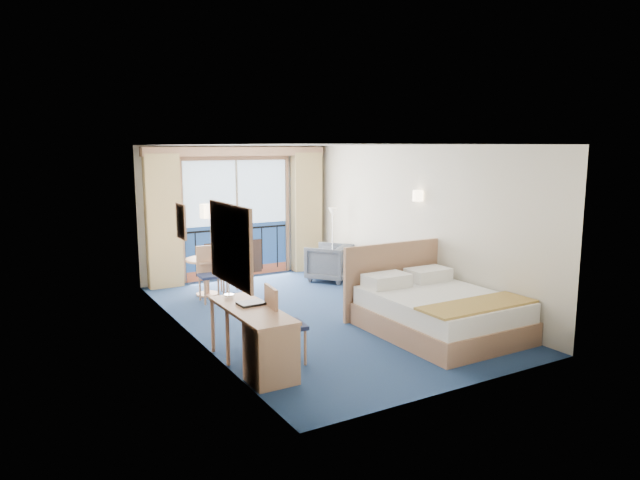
{
  "coord_description": "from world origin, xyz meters",
  "views": [
    {
      "loc": [
        -4.34,
        -7.68,
        2.68
      ],
      "look_at": [
        0.22,
        0.2,
        1.18
      ],
      "focal_mm": 32.0,
      "sensor_mm": 36.0,
      "label": 1
    }
  ],
  "objects": [
    {
      "name": "folder",
      "position": [
        -1.66,
        -1.33,
        0.75
      ],
      "size": [
        0.33,
        0.25,
        0.03
      ],
      "primitive_type": "cube",
      "rotation": [
        0.0,
        0.0,
        0.04
      ],
      "color": "black",
      "rests_on": "desk"
    },
    {
      "name": "phone",
      "position": [
        1.79,
        -0.26,
        0.53
      ],
      "size": [
        0.2,
        0.17,
        0.07
      ],
      "primitive_type": "cube",
      "rotation": [
        0.0,
        0.0,
        0.31
      ],
      "color": "white",
      "rests_on": "nightstand"
    },
    {
      "name": "curtain_left",
      "position": [
        -1.55,
        3.07,
        1.28
      ],
      "size": [
        0.65,
        0.22,
        2.55
      ],
      "primitive_type": "cube",
      "color": "tan",
      "rests_on": "room_walls"
    },
    {
      "name": "armchair",
      "position": [
        1.46,
        1.97,
        0.37
      ],
      "size": [
        1.11,
        1.12,
        0.73
      ],
      "primitive_type": "imported",
      "rotation": [
        0.0,
        0.0,
        3.78
      ],
      "color": "#424750",
      "rests_on": "ground"
    },
    {
      "name": "sconce_left",
      "position": [
        -1.94,
        -0.6,
        1.85
      ],
      "size": [
        0.18,
        0.18,
        0.18
      ],
      "primitive_type": "cylinder",
      "color": "beige",
      "rests_on": "room_walls"
    },
    {
      "name": "table_chair_b",
      "position": [
        -1.13,
        1.71,
        0.54
      ],
      "size": [
        0.44,
        0.45,
        0.96
      ],
      "rotation": [
        0.0,
        0.0,
        -0.06
      ],
      "color": "#1C2342",
      "rests_on": "ground"
    },
    {
      "name": "desk_lamp",
      "position": [
        -1.77,
        -0.88,
        1.1
      ],
      "size": [
        0.13,
        0.13,
        0.48
      ],
      "color": "silver",
      "rests_on": "desk"
    },
    {
      "name": "floor_lamp",
      "position": [
        1.68,
        2.2,
        1.09
      ],
      "size": [
        0.2,
        0.2,
        1.44
      ],
      "color": "silver",
      "rests_on": "ground"
    },
    {
      "name": "bed",
      "position": [
        1.12,
        -1.62,
        0.33
      ],
      "size": [
        1.87,
        2.22,
        1.18
      ],
      "color": "#A67B5A",
      "rests_on": "ground"
    },
    {
      "name": "floor",
      "position": [
        0.0,
        0.0,
        0.0
      ],
      "size": [
        6.5,
        6.5,
        0.0
      ],
      "primitive_type": "plane",
      "color": "navy",
      "rests_on": "ground"
    },
    {
      "name": "pelmet",
      "position": [
        0.0,
        3.1,
        2.58
      ],
      "size": [
        3.8,
        0.25,
        0.18
      ],
      "primitive_type": "cube",
      "color": "#A67B5A",
      "rests_on": "room_walls"
    },
    {
      "name": "desk",
      "position": [
        -1.72,
        -1.92,
        0.41
      ],
      "size": [
        0.54,
        1.58,
        0.74
      ],
      "color": "#A67B5A",
      "rests_on": "ground"
    },
    {
      "name": "table_chair_a",
      "position": [
        -0.67,
        2.06,
        0.5
      ],
      "size": [
        0.39,
        0.38,
        0.88
      ],
      "rotation": [
        0.0,
        0.0,
        1.56
      ],
      "color": "#1C2342",
      "rests_on": "ground"
    },
    {
      "name": "wall_print",
      "position": [
        -1.97,
        0.45,
        1.6
      ],
      "size": [
        0.04,
        0.42,
        0.52
      ],
      "color": "#A67B5A",
      "rests_on": "room_walls"
    },
    {
      "name": "balcony_door",
      "position": [
        -0.01,
        3.22,
        1.14
      ],
      "size": [
        2.36,
        0.03,
        2.52
      ],
      "color": "navy",
      "rests_on": "room_walls"
    },
    {
      "name": "curtain_right",
      "position": [
        1.55,
        3.07,
        1.28
      ],
      "size": [
        0.65,
        0.22,
        2.55
      ],
      "primitive_type": "cube",
      "color": "tan",
      "rests_on": "room_walls"
    },
    {
      "name": "mirror",
      "position": [
        -1.97,
        -1.5,
        1.55
      ],
      "size": [
        0.05,
        1.25,
        0.95
      ],
      "color": "#A67B5A",
      "rests_on": "room_walls"
    },
    {
      "name": "sconce_right",
      "position": [
        1.94,
        -0.15,
        1.85
      ],
      "size": [
        0.18,
        0.18,
        0.18
      ],
      "primitive_type": "cylinder",
      "color": "beige",
      "rests_on": "room_walls"
    },
    {
      "name": "desk_chair",
      "position": [
        -1.37,
        -1.57,
        0.56
      ],
      "size": [
        0.49,
        0.48,
        1.0
      ],
      "rotation": [
        0.0,
        0.0,
        1.45
      ],
      "color": "#1C2342",
      "rests_on": "ground"
    },
    {
      "name": "room_walls",
      "position": [
        0.0,
        0.0,
        1.78
      ],
      "size": [
        4.04,
        6.54,
        2.72
      ],
      "color": "beige",
      "rests_on": "ground"
    },
    {
      "name": "round_table",
      "position": [
        -1.05,
        2.1,
        0.51
      ],
      "size": [
        0.75,
        0.75,
        0.68
      ],
      "color": "#A67B5A",
      "rests_on": "ground"
    },
    {
      "name": "nightstand",
      "position": [
        1.79,
        -0.26,
        0.25
      ],
      "size": [
        0.37,
        0.36,
        0.49
      ],
      "primitive_type": "cube",
      "color": "tan",
      "rests_on": "ground"
    }
  ]
}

